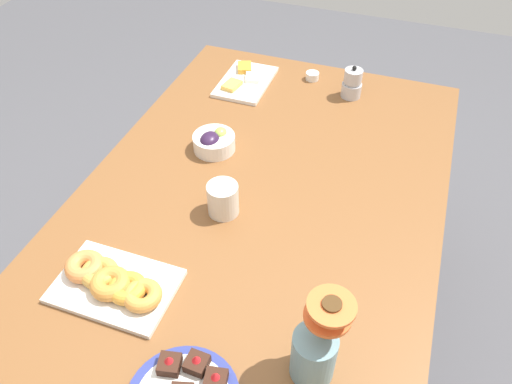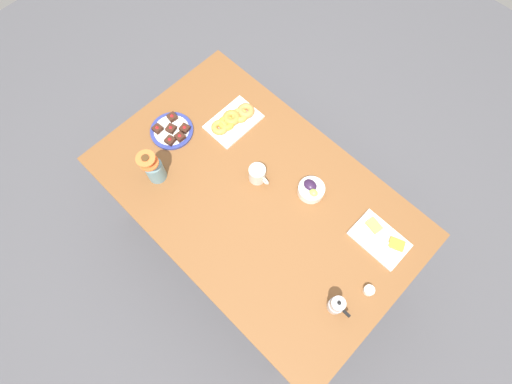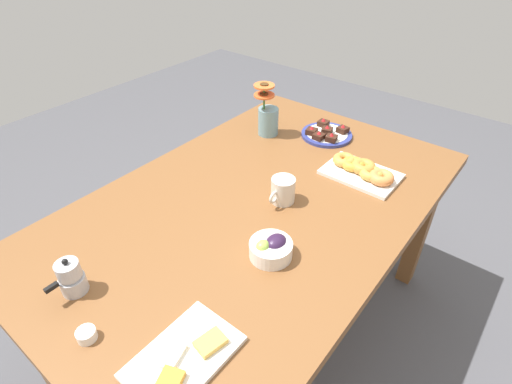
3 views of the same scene
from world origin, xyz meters
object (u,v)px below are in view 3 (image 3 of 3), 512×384
at_px(coffee_mug, 283,190).
at_px(dessert_plate, 326,134).
at_px(croissant_platter, 362,170).
at_px(grape_bowl, 271,248).
at_px(moka_pot, 71,278).
at_px(jam_cup_honey, 86,334).
at_px(cheese_platter, 184,358).
at_px(flower_vase, 268,117).
at_px(dining_table, 256,219).

relative_size(coffee_mug, dessert_plate, 0.53).
bearing_deg(croissant_platter, grape_bowl, -1.59).
relative_size(dessert_plate, moka_pot, 1.90).
distance_m(jam_cup_honey, moka_pot, 0.17).
height_order(cheese_platter, flower_vase, flower_vase).
distance_m(dining_table, cheese_platter, 0.63).
relative_size(grape_bowl, dessert_plate, 0.57).
distance_m(dining_table, jam_cup_honey, 0.69).
bearing_deg(croissant_platter, dining_table, -29.59).
bearing_deg(grape_bowl, jam_cup_honey, -19.67).
bearing_deg(croissant_platter, dessert_plate, -124.95).
distance_m(cheese_platter, moka_pot, 0.39).
bearing_deg(cheese_platter, croissant_platter, -178.20).
relative_size(coffee_mug, jam_cup_honey, 2.48).
xyz_separation_m(dining_table, jam_cup_honey, (0.68, 0.02, 0.10)).
bearing_deg(coffee_mug, croissant_platter, 155.68).
bearing_deg(flower_vase, grape_bowl, 38.21).
bearing_deg(flower_vase, jam_cup_honey, 14.87).
height_order(grape_bowl, flower_vase, flower_vase).
height_order(dining_table, cheese_platter, cheese_platter).
height_order(dining_table, croissant_platter, croissant_platter).
distance_m(grape_bowl, jam_cup_honey, 0.54).
bearing_deg(grape_bowl, dining_table, -131.66).
bearing_deg(cheese_platter, moka_pot, -83.49).
bearing_deg(dessert_plate, coffee_mug, 13.52).
xyz_separation_m(dining_table, coffee_mug, (-0.06, 0.07, 0.13)).
xyz_separation_m(croissant_platter, jam_cup_honey, (1.07, -0.20, -0.01)).
bearing_deg(dining_table, croissant_platter, 150.41).
relative_size(cheese_platter, moka_pot, 2.18).
height_order(croissant_platter, moka_pot, moka_pot).
distance_m(croissant_platter, jam_cup_honey, 1.08).
distance_m(coffee_mug, flower_vase, 0.50).
xyz_separation_m(grape_bowl, cheese_platter, (0.40, 0.05, -0.02)).
distance_m(grape_bowl, moka_pot, 0.56).
bearing_deg(grape_bowl, flower_vase, -141.79).
height_order(dining_table, grape_bowl, grape_bowl).
xyz_separation_m(cheese_platter, moka_pot, (0.04, -0.38, 0.04)).
height_order(coffee_mug, grape_bowl, coffee_mug).
height_order(dining_table, dessert_plate, dessert_plate).
bearing_deg(croissant_platter, moka_pot, -19.42).
xyz_separation_m(dining_table, grape_bowl, (0.18, 0.20, 0.12)).
xyz_separation_m(dining_table, croissant_platter, (-0.38, 0.22, 0.11)).
distance_m(coffee_mug, grape_bowl, 0.27).
xyz_separation_m(grape_bowl, moka_pot, (0.44, -0.34, 0.02)).
bearing_deg(jam_cup_honey, croissant_platter, 169.58).
distance_m(cheese_platter, croissant_platter, 0.96).
bearing_deg(dessert_plate, jam_cup_honey, 3.29).
height_order(coffee_mug, cheese_platter, coffee_mug).
bearing_deg(moka_pot, dessert_plate, 175.91).
relative_size(dining_table, jam_cup_honey, 33.33).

